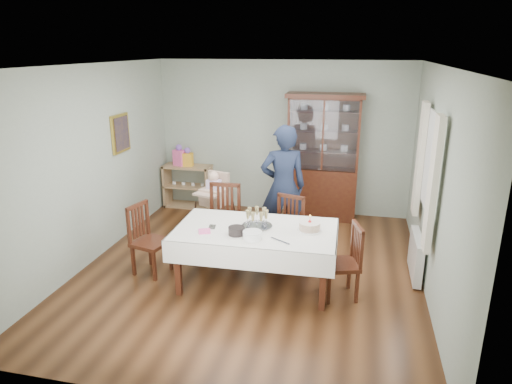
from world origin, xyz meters
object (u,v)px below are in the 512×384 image
(sideboard, at_px, (188,186))
(chair_end_left, at_px, (151,253))
(woman, at_px, (283,187))
(champagne_tray, at_px, (257,222))
(gift_bag_orange, at_px, (188,158))
(dining_table, at_px, (256,256))
(chair_far_right, at_px, (285,244))
(china_cabinet, at_px, (323,156))
(chair_far_left, at_px, (223,236))
(gift_bag_pink, at_px, (179,156))
(high_chair, at_px, (215,213))
(birthday_cake, at_px, (310,227))
(chair_end_right, at_px, (341,276))

(sideboard, height_order, chair_end_left, chair_end_left)
(woman, distance_m, champagne_tray, 1.23)
(sideboard, relative_size, gift_bag_orange, 2.61)
(dining_table, height_order, chair_end_left, chair_end_left)
(chair_far_right, bearing_deg, dining_table, -95.65)
(china_cabinet, bearing_deg, chair_far_left, -122.72)
(chair_far_left, height_order, woman, woman)
(woman, bearing_deg, gift_bag_orange, -52.02)
(china_cabinet, distance_m, gift_bag_pink, 2.64)
(high_chair, distance_m, birthday_cake, 2.02)
(champagne_tray, xyz_separation_m, gift_bag_orange, (-1.88, 2.55, 0.12))
(sideboard, xyz_separation_m, chair_end_right, (2.98, -2.70, -0.13))
(chair_end_right, xyz_separation_m, gift_bag_pink, (-3.12, 2.68, 0.70))
(champagne_tray, bearing_deg, woman, 84.09)
(chair_far_right, bearing_deg, chair_end_right, -27.39)
(chair_end_right, distance_m, birthday_cake, 0.70)
(chair_end_right, distance_m, high_chair, 2.42)
(sideboard, distance_m, chair_far_left, 2.32)
(chair_end_left, height_order, chair_end_right, chair_end_left)
(chair_far_left, height_order, high_chair, high_chair)
(chair_far_left, distance_m, gift_bag_orange, 2.38)
(sideboard, height_order, chair_far_left, chair_far_left)
(china_cabinet, distance_m, woman, 1.43)
(chair_far_left, height_order, champagne_tray, chair_far_left)
(china_cabinet, xyz_separation_m, gift_bag_pink, (-2.64, 0.00, -0.15))
(gift_bag_pink, distance_m, gift_bag_orange, 0.16)
(chair_far_left, bearing_deg, high_chair, 115.25)
(china_cabinet, xyz_separation_m, gift_bag_orange, (-2.48, 0.00, -0.17))
(gift_bag_pink, height_order, gift_bag_orange, gift_bag_pink)
(chair_far_right, height_order, chair_end_left, same)
(chair_end_right, distance_m, champagne_tray, 1.21)
(woman, xyz_separation_m, birthday_cake, (0.53, -1.20, -0.11))
(china_cabinet, height_order, high_chair, china_cabinet)
(chair_far_left, bearing_deg, champagne_tray, -46.28)
(chair_end_left, distance_m, high_chair, 1.36)
(gift_bag_pink, bearing_deg, high_chair, -50.85)
(birthday_cake, bearing_deg, chair_far_left, 155.15)
(dining_table, xyz_separation_m, gift_bag_orange, (-1.88, 2.61, 0.57))
(chair_far_left, height_order, birthday_cake, chair_far_left)
(china_cabinet, xyz_separation_m, woman, (-0.47, -1.33, -0.19))
(dining_table, distance_m, gift_bag_orange, 3.27)
(sideboard, relative_size, chair_far_left, 0.86)
(gift_bag_pink, bearing_deg, woman, -31.58)
(sideboard, bearing_deg, chair_far_right, -41.93)
(chair_far_left, bearing_deg, chair_end_right, -25.95)
(chair_end_right, height_order, champagne_tray, champagne_tray)
(chair_end_right, xyz_separation_m, high_chair, (-2.01, 1.33, 0.16))
(sideboard, xyz_separation_m, chair_far_right, (2.17, -1.95, -0.12))
(chair_far_right, bearing_deg, sideboard, 153.64)
(china_cabinet, relative_size, gift_bag_pink, 5.48)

